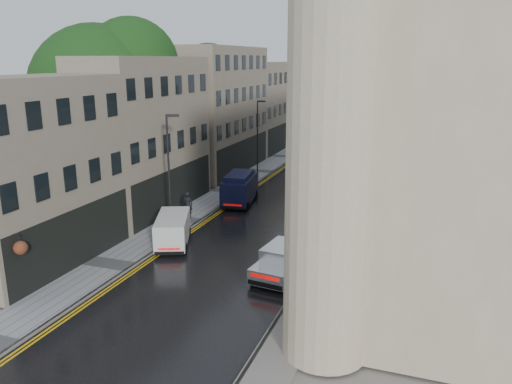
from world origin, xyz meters
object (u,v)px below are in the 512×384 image
Objects in this scene: tree_near at (101,116)px; navy_van at (223,192)px; white_lorry at (340,150)px; white_van at (156,239)px; lamp_post_far at (257,138)px; lamp_post_near at (169,173)px; pedestrian at (188,205)px; silver_hatchback at (254,268)px; tree_far at (188,110)px; cream_bus at (294,177)px.

navy_van is at bearing 19.46° from tree_near.
navy_van is (-5.87, -15.91, -0.91)m from white_lorry.
lamp_post_far is at bearing 70.85° from white_van.
tree_near is 16.25m from lamp_post_far.
white_lorry is 1.99× the size of white_van.
white_lorry is 1.67× the size of navy_van.
white_van is 5.16m from lamp_post_near.
lamp_post_far is (-0.00, 14.66, 2.58)m from pedestrian.
silver_hatchback is 2.35× the size of pedestrian.
tree_far reaches higher than silver_hatchback.
pedestrian is at bearing -120.47° from navy_van.
tree_far is 2.81× the size of silver_hatchback.
navy_van is 6.33m from lamp_post_near.
white_van is 0.56× the size of lamp_post_near.
white_van is 6.61m from pedestrian.
white_van is at bearing -92.37° from lamp_post_near.
navy_van is at bearing -128.95° from cream_bus.
pedestrian reaches higher than silver_hatchback.
lamp_post_far is (-7.95, 22.90, 2.79)m from silver_hatchback.
white_lorry is at bearing 51.93° from lamp_post_near.
navy_van is (7.92, -10.10, -4.95)m from tree_far.
tree_far is at bearing 93.16° from lamp_post_near.
navy_van is 3.49m from pedestrian.
tree_near reaches higher than lamp_post_near.
white_lorry is at bearing 20.98° from lamp_post_far.
silver_hatchback is at bearing -68.45° from navy_van.
tree_far reaches higher than lamp_post_near.
tree_near is at bearing -149.26° from cream_bus.
pedestrian is at bearing 78.53° from white_van.
navy_van is (-6.65, 11.47, 0.43)m from silver_hatchback.
lamp_post_near is at bearing 81.11° from pedestrian.
navy_van is (8.22, 2.90, -5.66)m from tree_near.
lamp_post_near is at bearing -101.00° from lamp_post_far.
tree_near is at bearing 138.79° from lamp_post_near.
pedestrian is 0.27× the size of lamp_post_far.
tree_far reaches higher than cream_bus.
navy_van is at bearing 67.25° from white_van.
white_van is at bearing 92.12° from pedestrian.
tree_far is at bearing 155.08° from cream_bus.
white_lorry is at bearing 98.76° from silver_hatchback.
tree_far is at bearing 88.68° from tree_near.
cream_bus is 6.97m from navy_van.
lamp_post_near is (-5.20, -11.40, 2.35)m from cream_bus.
tree_near is 10.40m from navy_van.
cream_bus is at bearing 106.16° from silver_hatchback.
cream_bus is at bearing -129.11° from pedestrian.
navy_van is 11.74m from lamp_post_far.
cream_bus is (12.13, 8.67, -5.45)m from tree_near.
lamp_post_near reaches higher than white_van.
white_lorry is at bearing 74.27° from cream_bus.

